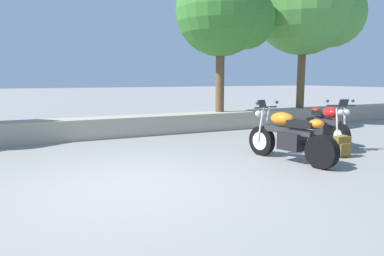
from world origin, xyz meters
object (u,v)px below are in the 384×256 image
Objects in this scene: motorcycle_orange_centre at (289,137)px; rider_backpack at (342,146)px; leafy_tree_far_right at (310,6)px; motorcycle_red_far_right at (326,126)px; leafy_tree_mid_right at (226,13)px.

motorcycle_orange_centre is 4.37× the size of rider_backpack.
rider_backpack is (1.24, -0.21, -0.24)m from motorcycle_orange_centre.
rider_backpack is at bearing -126.00° from leafy_tree_far_right.
motorcycle_orange_centre reaches higher than rider_backpack.
motorcycle_red_far_right is 4.24× the size of rider_backpack.
leafy_tree_mid_right is 0.85× the size of leafy_tree_far_right.
rider_backpack is 0.10× the size of leafy_tree_mid_right.
motorcycle_red_far_right reaches higher than rider_backpack.
motorcycle_red_far_right is at bearing -127.17° from leafy_tree_far_right.
motorcycle_orange_centre is 0.38× the size of leafy_tree_far_right.
leafy_tree_mid_right is 3.46m from leafy_tree_far_right.
leafy_tree_mid_right reaches higher than motorcycle_red_far_right.
leafy_tree_mid_right is (1.25, 4.55, 3.19)m from motorcycle_orange_centre.
rider_backpack is at bearing -9.70° from motorcycle_orange_centre.
leafy_tree_far_right reaches higher than rider_backpack.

